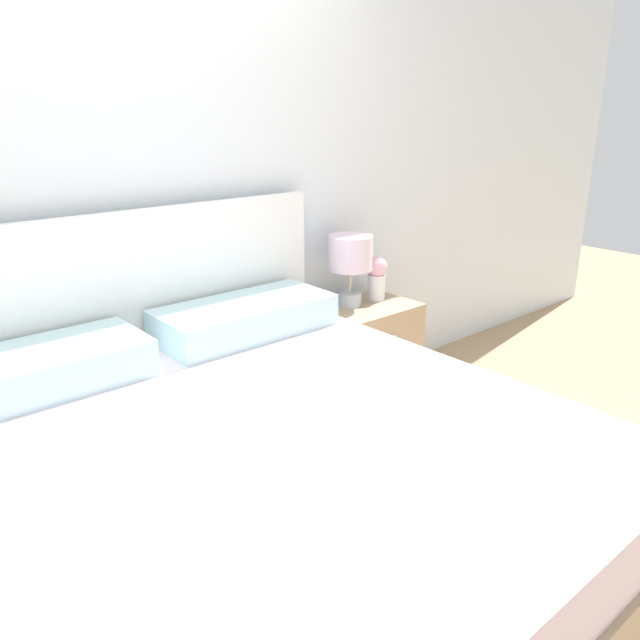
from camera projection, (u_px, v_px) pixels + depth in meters
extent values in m
plane|color=tan|center=(140.00, 464.00, 2.86)|extent=(12.00, 12.00, 0.00)
cube|color=white|center=(101.00, 173.00, 2.48)|extent=(8.00, 0.06, 2.60)
cube|color=tan|center=(267.00, 539.00, 2.08)|extent=(1.85, 2.01, 0.38)
cube|color=white|center=(265.00, 460.00, 1.98)|extent=(1.82, 1.97, 0.23)
cube|color=white|center=(129.00, 348.00, 2.65)|extent=(1.89, 0.05, 1.16)
cube|color=silver|center=(34.00, 371.00, 2.19)|extent=(0.78, 0.36, 0.14)
cube|color=silver|center=(245.00, 317.00, 2.73)|extent=(0.78, 0.36, 0.14)
cube|color=tan|center=(366.00, 354.00, 3.38)|extent=(0.51, 0.38, 0.56)
sphere|color=#B2AD93|center=(394.00, 337.00, 3.18)|extent=(0.02, 0.02, 0.02)
cylinder|color=#A8B2BC|center=(350.00, 299.00, 3.27)|extent=(0.12, 0.12, 0.07)
cylinder|color=#B7B29E|center=(350.00, 281.00, 3.24)|extent=(0.02, 0.02, 0.12)
cylinder|color=silver|center=(350.00, 253.00, 3.19)|extent=(0.23, 0.23, 0.18)
cylinder|color=white|center=(376.00, 287.00, 3.37)|extent=(0.10, 0.10, 0.14)
sphere|color=#EFB2C6|center=(377.00, 267.00, 3.33)|extent=(0.11, 0.11, 0.11)
sphere|color=#609356|center=(380.00, 271.00, 3.36)|extent=(0.05, 0.05, 0.05)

